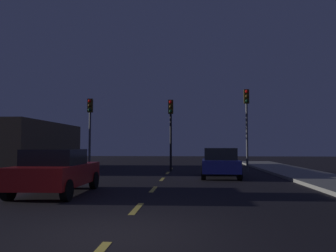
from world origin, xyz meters
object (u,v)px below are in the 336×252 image
object	(u,v)px
traffic_signal_center	(171,121)
car_stopped_ahead	(220,163)
traffic_signal_right	(247,114)
car_adjacent_lane	(56,171)
traffic_signal_left	(90,120)

from	to	relation	value
traffic_signal_center	car_stopped_ahead	distance (m)	5.40
traffic_signal_center	car_stopped_ahead	world-z (taller)	traffic_signal_center
traffic_signal_center	car_stopped_ahead	xyz separation A→B (m)	(2.80, -3.90, -2.48)
traffic_signal_right	car_adjacent_lane	size ratio (longest dim) A/B	1.30
traffic_signal_left	traffic_signal_right	distance (m)	10.17
traffic_signal_center	car_adjacent_lane	distance (m)	11.09
car_adjacent_lane	car_stopped_ahead	bearing A→B (deg)	46.70
traffic_signal_center	car_stopped_ahead	size ratio (longest dim) A/B	1.11
traffic_signal_center	traffic_signal_right	distance (m)	4.86
traffic_signal_right	car_adjacent_lane	xyz separation A→B (m)	(-8.09, -10.31, -2.88)
traffic_signal_left	traffic_signal_center	world-z (taller)	traffic_signal_left
traffic_signal_right	car_adjacent_lane	world-z (taller)	traffic_signal_right
traffic_signal_center	car_stopped_ahead	bearing A→B (deg)	-54.27
traffic_signal_left	car_stopped_ahead	world-z (taller)	traffic_signal_left
car_stopped_ahead	car_adjacent_lane	distance (m)	8.82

